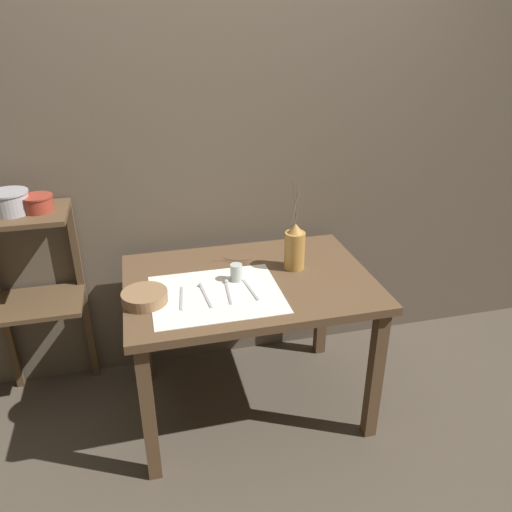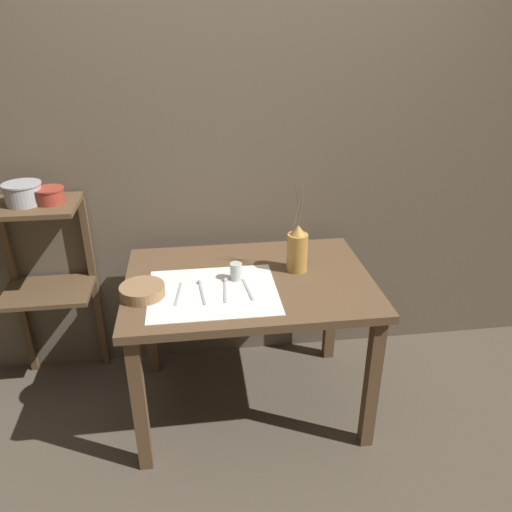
# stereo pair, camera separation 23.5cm
# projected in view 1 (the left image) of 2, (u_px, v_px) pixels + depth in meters

# --- Properties ---
(ground_plane) EXTENTS (12.00, 12.00, 0.00)m
(ground_plane) POSITION_uv_depth(u_px,v_px,m) (250.00, 402.00, 2.73)
(ground_plane) COLOR brown
(stone_wall_back) EXTENTS (7.00, 0.06, 2.40)m
(stone_wall_back) POSITION_uv_depth(u_px,v_px,m) (226.00, 163.00, 2.66)
(stone_wall_back) COLOR brown
(stone_wall_back) RESTS_ON ground_plane
(wooden_table) EXTENTS (1.18, 0.83, 0.77)m
(wooden_table) POSITION_uv_depth(u_px,v_px,m) (249.00, 297.00, 2.44)
(wooden_table) COLOR brown
(wooden_table) RESTS_ON ground_plane
(wooden_shelf_unit) EXTENTS (0.45, 0.33, 1.09)m
(wooden_shelf_unit) POSITION_uv_depth(u_px,v_px,m) (32.00, 273.00, 2.48)
(wooden_shelf_unit) COLOR brown
(wooden_shelf_unit) RESTS_ON ground_plane
(linen_cloth) EXTENTS (0.59, 0.48, 0.00)m
(linen_cloth) POSITION_uv_depth(u_px,v_px,m) (216.00, 294.00, 2.26)
(linen_cloth) COLOR white
(linen_cloth) RESTS_ON wooden_table
(pitcher_with_flowers) EXTENTS (0.10, 0.10, 0.45)m
(pitcher_with_flowers) POSITION_uv_depth(u_px,v_px,m) (295.00, 248.00, 2.45)
(pitcher_with_flowers) COLOR #B7843D
(pitcher_with_flowers) RESTS_ON wooden_table
(wooden_bowl) EXTENTS (0.20, 0.20, 0.05)m
(wooden_bowl) POSITION_uv_depth(u_px,v_px,m) (145.00, 297.00, 2.19)
(wooden_bowl) COLOR #8E6B47
(wooden_bowl) RESTS_ON wooden_table
(glass_tumbler_near) EXTENTS (0.06, 0.06, 0.08)m
(glass_tumbler_near) POSITION_uv_depth(u_px,v_px,m) (236.00, 272.00, 2.36)
(glass_tumbler_near) COLOR #B7C1BC
(glass_tumbler_near) RESTS_ON wooden_table
(fork_inner) EXTENTS (0.04, 0.20, 0.00)m
(fork_inner) POSITION_uv_depth(u_px,v_px,m) (182.00, 298.00, 2.22)
(fork_inner) COLOR #A8A8AD
(fork_inner) RESTS_ON wooden_table
(spoon_outer) EXTENTS (0.04, 0.21, 0.02)m
(spoon_outer) POSITION_uv_depth(u_px,v_px,m) (203.00, 290.00, 2.29)
(spoon_outer) COLOR #A8A8AD
(spoon_outer) RESTS_ON wooden_table
(spoon_inner) EXTENTS (0.03, 0.21, 0.02)m
(spoon_inner) POSITION_uv_depth(u_px,v_px,m) (227.00, 286.00, 2.32)
(spoon_inner) COLOR #A8A8AD
(spoon_inner) RESTS_ON wooden_table
(knife_center) EXTENTS (0.03, 0.20, 0.00)m
(knife_center) POSITION_uv_depth(u_px,v_px,m) (251.00, 290.00, 2.29)
(knife_center) COLOR #A8A8AD
(knife_center) RESTS_ON wooden_table
(metal_pot_large) EXTENTS (0.18, 0.18, 0.10)m
(metal_pot_large) POSITION_uv_depth(u_px,v_px,m) (9.00, 202.00, 2.27)
(metal_pot_large) COLOR #A8A8AD
(metal_pot_large) RESTS_ON wooden_shelf_unit
(metal_pot_small) EXTENTS (0.14, 0.14, 0.08)m
(metal_pot_small) POSITION_uv_depth(u_px,v_px,m) (38.00, 203.00, 2.30)
(metal_pot_small) COLOR #9E3828
(metal_pot_small) RESTS_ON wooden_shelf_unit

